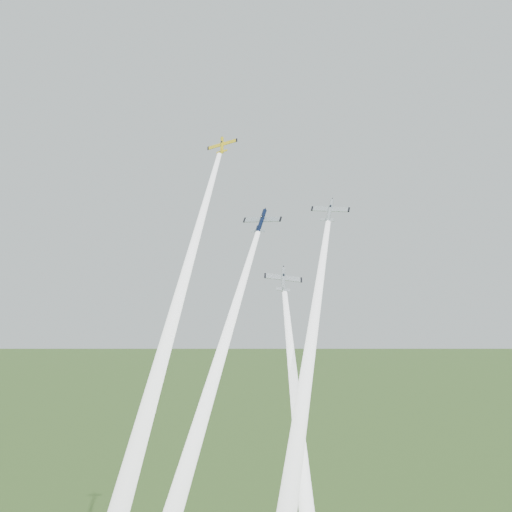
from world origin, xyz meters
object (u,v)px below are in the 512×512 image
at_px(plane_yellow, 222,145).
at_px(plane_navy, 261,221).
at_px(plane_silver_low, 283,279).
at_px(plane_silver_right, 330,210).

relative_size(plane_yellow, plane_navy, 0.86).
bearing_deg(plane_silver_low, plane_yellow, 122.90).
xyz_separation_m(plane_yellow, plane_silver_low, (17.04, -10.79, -28.65)).
distance_m(plane_yellow, plane_silver_low, 35.03).
bearing_deg(plane_yellow, plane_silver_right, -22.10).
bearing_deg(plane_navy, plane_silver_right, -1.36).
bearing_deg(plane_silver_low, plane_silver_right, 7.70).
distance_m(plane_yellow, plane_silver_right, 29.83).
bearing_deg(plane_yellow, plane_navy, -36.73).
height_order(plane_yellow, plane_silver_low, plane_yellow).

